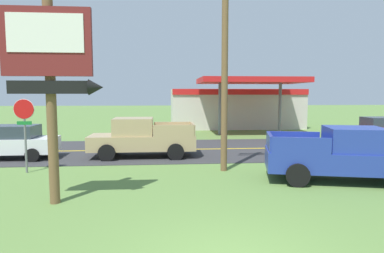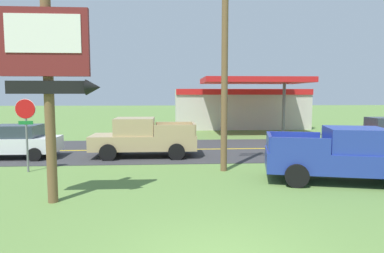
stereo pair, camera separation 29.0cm
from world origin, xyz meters
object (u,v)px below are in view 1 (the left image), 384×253
at_px(stop_sign, 24,122).
at_px(motel_sign, 51,67).
at_px(car_white_mid_lane, 12,142).
at_px(gas_station, 235,107).
at_px(pickup_blue_parked_on_lawn, 342,155).
at_px(car_red_near_lane, 382,129).
at_px(pickup_tan_on_road, 141,138).
at_px(utility_pole, 225,59).

bearing_deg(stop_sign, motel_sign, -59.53).
xyz_separation_m(motel_sign, car_white_mid_lane, (-4.26, 7.17, -3.04)).
xyz_separation_m(motel_sign, stop_sign, (-2.41, 4.10, -1.84)).
height_order(gas_station, pickup_blue_parked_on_lawn, gas_station).
bearing_deg(car_red_near_lane, gas_station, 125.32).
relative_size(pickup_tan_on_road, car_red_near_lane, 1.24).
relative_size(stop_sign, pickup_tan_on_road, 0.57).
height_order(utility_pole, pickup_tan_on_road, utility_pole).
xyz_separation_m(pickup_blue_parked_on_lawn, car_white_mid_lane, (-13.71, 5.41, -0.13)).
xyz_separation_m(motel_sign, car_red_near_lane, (17.40, 11.17, -3.04)).
bearing_deg(motel_sign, pickup_blue_parked_on_lawn, 10.55).
distance_m(pickup_tan_on_road, car_red_near_lane, 15.96).
distance_m(motel_sign, pickup_tan_on_road, 7.98).
bearing_deg(utility_pole, gas_station, 76.55).
bearing_deg(motel_sign, gas_station, 65.77).
bearing_deg(motel_sign, utility_pole, 34.61).
distance_m(gas_station, car_red_near_lane, 13.13).
height_order(gas_station, pickup_tan_on_road, gas_station).
bearing_deg(stop_sign, car_white_mid_lane, 121.10).
height_order(stop_sign, utility_pole, utility_pole).
bearing_deg(stop_sign, pickup_blue_parked_on_lawn, -11.16).
distance_m(pickup_tan_on_road, car_white_mid_lane, 6.22).
bearing_deg(car_white_mid_lane, motel_sign, -59.26).
bearing_deg(pickup_blue_parked_on_lawn, utility_pole, 152.44).
relative_size(motel_sign, pickup_tan_on_road, 1.11).
bearing_deg(pickup_blue_parked_on_lawn, car_white_mid_lane, 158.48).
bearing_deg(stop_sign, car_red_near_lane, 19.64).
xyz_separation_m(utility_pole, gas_station, (4.31, 18.04, -2.58)).
bearing_deg(pickup_blue_parked_on_lawn, motel_sign, -169.45).
relative_size(stop_sign, pickup_blue_parked_on_lawn, 0.53).
relative_size(pickup_blue_parked_on_lawn, car_red_near_lane, 1.31).
bearing_deg(pickup_blue_parked_on_lawn, gas_station, 88.91).
bearing_deg(gas_station, motel_sign, -114.23).
height_order(pickup_tan_on_road, car_red_near_lane, pickup_tan_on_road).
relative_size(motel_sign, utility_pole, 0.68).
distance_m(utility_pole, car_red_near_lane, 14.45).
relative_size(utility_pole, car_white_mid_lane, 2.01).
distance_m(gas_station, pickup_tan_on_road, 16.69).
distance_m(motel_sign, utility_pole, 6.74).
relative_size(motel_sign, car_red_near_lane, 1.37).
distance_m(stop_sign, gas_station, 21.56).
height_order(utility_pole, car_white_mid_lane, utility_pole).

